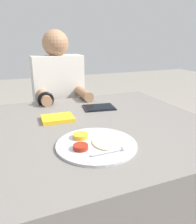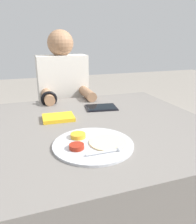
% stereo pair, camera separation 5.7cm
% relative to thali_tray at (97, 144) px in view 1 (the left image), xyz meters
% --- Properties ---
extents(dining_table, '(1.20, 1.09, 0.73)m').
position_rel_thali_tray_xyz_m(dining_table, '(0.09, 0.24, -0.37)').
color(dining_table, slate).
rests_on(dining_table, ground_plane).
extents(thali_tray, '(0.33, 0.33, 0.03)m').
position_rel_thali_tray_xyz_m(thali_tray, '(0.00, 0.00, 0.00)').
color(thali_tray, '#B7BABF').
rests_on(thali_tray, dining_table).
extents(red_notebook, '(0.17, 0.14, 0.02)m').
position_rel_thali_tray_xyz_m(red_notebook, '(-0.09, 0.36, 0.00)').
color(red_notebook, silver).
rests_on(red_notebook, dining_table).
extents(tablet_device, '(0.21, 0.17, 0.01)m').
position_rel_thali_tray_xyz_m(tablet_device, '(0.20, 0.47, -0.00)').
color(tablet_device, black).
rests_on(tablet_device, dining_table).
extents(person_diner, '(0.39, 0.45, 1.22)m').
position_rel_thali_tray_xyz_m(person_diner, '(0.05, 0.95, -0.16)').
color(person_diner, black).
rests_on(person_diner, ground_plane).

